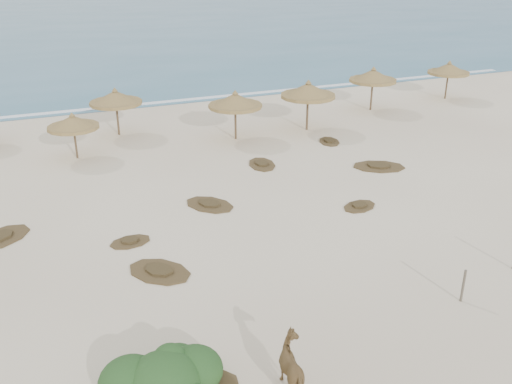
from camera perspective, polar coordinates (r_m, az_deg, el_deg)
ground at (r=19.73m, az=-1.29°, el=-10.05°), size 160.00×160.00×0.00m
ocean at (r=91.23m, az=-18.88°, el=15.54°), size 200.00×100.00×0.01m
foam_line at (r=43.19m, az=-13.73°, el=8.29°), size 70.00×0.60×0.01m
palapa_2 at (r=32.56m, az=-17.84°, el=6.60°), size 3.04×3.04×2.61m
palapa_3 at (r=36.03m, az=-13.87°, el=9.09°), size 3.94×3.94×2.97m
palapa_4 at (r=34.21m, az=-2.09°, el=9.06°), size 3.53×3.53×3.02m
palapa_5 at (r=36.12m, az=5.23°, el=10.02°), size 3.46×3.46×3.22m
palapa_6 at (r=41.43m, az=11.63°, el=11.27°), size 4.03×4.03×3.10m
palapa_7 at (r=46.12m, az=18.72°, el=11.56°), size 3.80×3.80×2.90m
horse at (r=15.61m, az=4.06°, el=-17.25°), size 0.89×1.79×1.48m
fence_post_near at (r=20.18m, az=20.01°, el=-8.81°), size 0.10×0.10×1.19m
bush at (r=15.75m, az=-9.17°, el=-18.33°), size 3.31×2.91×1.48m
scrub_1 at (r=25.26m, az=-24.24°, el=-4.16°), size 3.09×2.90×0.16m
scrub_2 at (r=23.29m, az=-12.46°, el=-4.85°), size 1.80×1.32×0.16m
scrub_3 at (r=25.97m, az=-4.67°, el=-1.24°), size 2.70×2.87×0.16m
scrub_4 at (r=26.14m, az=10.30°, el=-1.39°), size 2.01×1.63×0.16m
scrub_5 at (r=31.02m, az=12.18°, el=2.53°), size 3.27×2.79×0.16m
scrub_7 at (r=30.63m, az=0.59°, el=2.81°), size 1.72×2.35×0.16m
scrub_9 at (r=21.10m, az=-9.64°, el=-7.81°), size 2.86×2.94×0.16m
scrub_10 at (r=34.53m, az=7.34°, el=5.05°), size 1.65×2.08×0.16m
scrub_11 at (r=16.26m, az=-5.57°, el=-18.53°), size 2.57×2.19×0.16m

